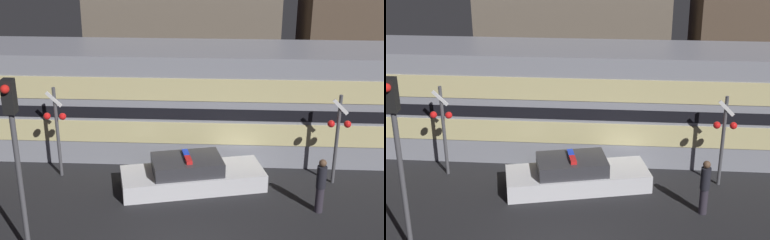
# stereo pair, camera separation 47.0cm
# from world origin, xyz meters

# --- Properties ---
(train) EXTENTS (22.91, 3.12, 4.23)m
(train) POSITION_xyz_m (-0.25, 7.97, 2.11)
(train) COLOR gray
(train) RESTS_ON ground_plane
(police_car) EXTENTS (5.19, 2.84, 1.25)m
(police_car) POSITION_xyz_m (-0.08, 4.77, 0.46)
(police_car) COLOR silver
(police_car) RESTS_ON ground_plane
(pedestrian) EXTENTS (0.31, 0.31, 1.85)m
(pedestrian) POSITION_xyz_m (4.10, 3.35, 0.95)
(pedestrian) COLOR #2D2833
(pedestrian) RESTS_ON ground_plane
(crossing_signal_near) EXTENTS (0.80, 0.32, 3.29)m
(crossing_signal_near) POSITION_xyz_m (4.93, 5.32, 1.94)
(crossing_signal_near) COLOR #4C4C51
(crossing_signal_near) RESTS_ON ground_plane
(crossing_signal_far) EXTENTS (0.80, 0.32, 3.38)m
(crossing_signal_far) POSITION_xyz_m (-4.88, 5.37, 1.98)
(crossing_signal_far) COLOR #4C4C51
(crossing_signal_far) RESTS_ON ground_plane
(traffic_light_corner) EXTENTS (0.30, 0.46, 5.14)m
(traffic_light_corner) POSITION_xyz_m (-4.44, 0.61, 3.45)
(traffic_light_corner) COLOR #4C4C51
(traffic_light_corner) RESTS_ON ground_plane
(building_left) EXTENTS (9.70, 4.31, 7.28)m
(building_left) POSITION_xyz_m (-1.09, 15.91, 3.64)
(building_left) COLOR #726656
(building_left) RESTS_ON ground_plane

